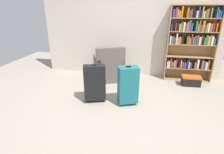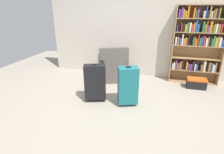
{
  "view_description": "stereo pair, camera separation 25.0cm",
  "coord_description": "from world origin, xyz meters",
  "views": [
    {
      "loc": [
        0.37,
        -2.78,
        1.76
      ],
      "look_at": [
        -0.19,
        0.32,
        0.55
      ],
      "focal_mm": 28.74,
      "sensor_mm": 36.0,
      "label": 1
    },
    {
      "loc": [
        0.62,
        -2.73,
        1.76
      ],
      "look_at": [
        -0.19,
        0.32,
        0.55
      ],
      "focal_mm": 28.74,
      "sensor_mm": 36.0,
      "label": 2
    }
  ],
  "objects": [
    {
      "name": "suitcase_black",
      "position": [
        -0.53,
        0.33,
        0.4
      ],
      "size": [
        0.45,
        0.3,
        0.78
      ],
      "color": "black",
      "rests_on": "ground"
    },
    {
      "name": "bookshelf",
      "position": [
        1.51,
        1.92,
        1.02
      ],
      "size": [
        1.15,
        0.27,
        1.85
      ],
      "color": "#A87F51",
      "rests_on": "ground"
    },
    {
      "name": "armchair",
      "position": [
        -0.49,
        1.55,
        0.32
      ],
      "size": [
        0.91,
        0.91,
        0.9
      ],
      "color": "#59514C",
      "rests_on": "ground"
    },
    {
      "name": "storage_box",
      "position": [
        1.55,
        1.52,
        0.13
      ],
      "size": [
        0.43,
        0.24,
        0.24
      ],
      "color": "black",
      "rests_on": "ground"
    },
    {
      "name": "suitcase_teal",
      "position": [
        0.12,
        0.34,
        0.4
      ],
      "size": [
        0.43,
        0.36,
        0.78
      ],
      "color": "#19666B",
      "rests_on": "ground"
    },
    {
      "name": "back_wall",
      "position": [
        0.0,
        2.11,
        1.3
      ],
      "size": [
        4.75,
        0.1,
        2.6
      ],
      "primitive_type": "cube",
      "color": "beige",
      "rests_on": "ground"
    },
    {
      "name": "mug",
      "position": [
        -0.01,
        1.41,
        0.05
      ],
      "size": [
        0.12,
        0.08,
        0.1
      ],
      "color": "#1959A5",
      "rests_on": "ground"
    },
    {
      "name": "ground_plane",
      "position": [
        0.0,
        0.0,
        0.0
      ],
      "size": [
        8.32,
        8.32,
        0.0
      ],
      "primitive_type": "plane",
      "color": "#9E9384"
    }
  ]
}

